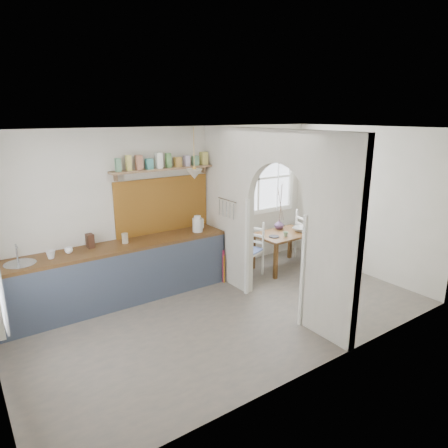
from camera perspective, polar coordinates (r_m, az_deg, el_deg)
floor at (r=5.90m, az=0.69°, el=-12.74°), size 5.80×3.20×0.01m
ceiling at (r=5.21m, az=0.78°, el=13.38°), size 5.80×3.20×0.01m
walls at (r=5.41m, az=0.73°, el=-0.51°), size 5.81×3.21×2.60m
partition at (r=5.84m, az=6.01°, el=2.12°), size 0.12×3.20×2.60m
nook_window at (r=7.64m, az=4.95°, el=6.42°), size 1.76×0.10×1.30m
counter at (r=6.32m, az=-14.93°, el=-6.76°), size 3.50×0.60×0.90m
sink at (r=5.88m, az=-27.11°, el=-5.17°), size 0.40×0.40×0.02m
backsplash at (r=6.62m, az=-8.70°, el=2.70°), size 1.65×0.03×0.90m
shelf at (r=6.43m, az=-8.60°, el=8.32°), size 1.75×0.20×0.21m
pendant_lamp at (r=6.32m, az=-4.26°, el=7.13°), size 0.26×0.26×0.16m
utensil_rail at (r=6.43m, az=0.49°, el=3.43°), size 0.02×0.50×0.02m
dining_table at (r=7.52m, az=8.48°, el=-3.75°), size 1.10×0.75×0.68m
chair_left at (r=7.01m, az=3.33°, el=-3.74°), size 0.57×0.57×0.98m
chair_right at (r=8.02m, az=12.26°, el=-1.56°), size 0.54×0.54×0.99m
kettle at (r=6.62m, az=-3.80°, el=0.05°), size 0.28×0.25×0.27m
mug_a at (r=5.88m, az=-23.51°, el=-4.04°), size 0.16×0.16×0.11m
mug_b at (r=6.02m, az=-21.32°, el=-3.51°), size 0.14×0.14×0.09m
knife_block at (r=6.14m, az=-18.59°, el=-2.29°), size 0.10×0.14×0.20m
jar at (r=6.21m, az=-13.96°, el=-1.99°), size 0.13×0.13×0.15m
towel_magenta at (r=6.81m, az=-0.08°, el=-6.21°), size 0.02×0.03×0.60m
towel_orange at (r=6.81m, az=-0.01°, el=-6.45°), size 0.02×0.03×0.50m
bowl at (r=7.59m, az=10.96°, el=-0.74°), size 0.39×0.39×0.07m
table_cup at (r=7.22m, az=8.79°, el=-1.43°), size 0.10×0.10×0.08m
plate at (r=7.16m, az=7.16°, el=-1.78°), size 0.23×0.23×0.02m
vase at (r=7.64m, az=7.89°, el=-0.04°), size 0.24×0.24×0.19m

